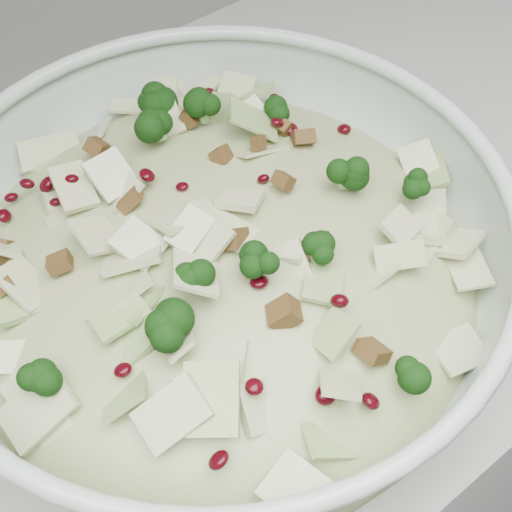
% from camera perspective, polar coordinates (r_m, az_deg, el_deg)
% --- Properties ---
extents(counter, '(3.60, 0.60, 0.90)m').
position_cam_1_polar(counter, '(1.01, -6.76, -17.06)').
color(counter, beige).
rests_on(counter, floor).
extents(mixing_bowl, '(0.50, 0.50, 0.16)m').
position_cam_1_polar(mixing_bowl, '(0.51, -2.91, -1.78)').
color(mixing_bowl, '#B7C9BC').
rests_on(mixing_bowl, counter).
extents(salad, '(0.39, 0.39, 0.16)m').
position_cam_1_polar(salad, '(0.48, -3.03, 0.00)').
color(salad, '#9DAC75').
rests_on(salad, mixing_bowl).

